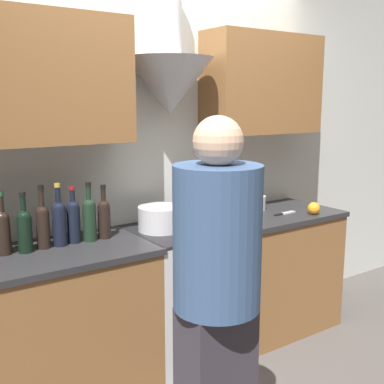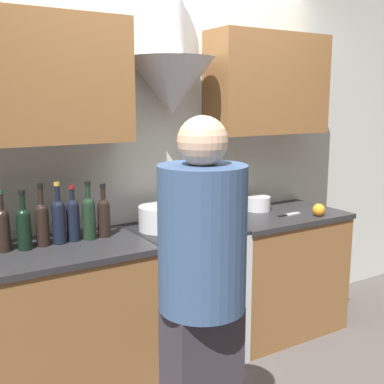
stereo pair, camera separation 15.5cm
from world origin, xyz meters
The scene contains 18 objects.
ground_plane centered at (0.00, 0.00, 0.00)m, with size 12.00×12.00×0.00m, color #4C4744.
wall_back centered at (-0.03, 0.61, 1.45)m, with size 8.40×0.55×2.60m.
counter_left centered at (-0.87, 0.33, 0.44)m, with size 1.12×0.62×0.88m.
counter_right centered at (0.78, 0.33, 0.44)m, with size 0.94×0.62×0.88m.
stove_range centered at (0.00, 0.34, 0.45)m, with size 0.65×0.60×0.88m.
wine_bottle_3 centered at (-1.07, 0.42, 1.02)m, with size 0.08×0.08×0.34m.
wine_bottle_4 centered at (-0.97, 0.40, 1.02)m, with size 0.08×0.08×0.33m.
wine_bottle_5 centered at (-0.87, 0.42, 1.02)m, with size 0.07×0.07×0.35m.
wine_bottle_6 centered at (-0.78, 0.41, 1.03)m, with size 0.08×0.08×0.36m.
wine_bottle_7 centered at (-0.69, 0.42, 1.02)m, with size 0.08×0.08×0.33m.
wine_bottle_8 centered at (-0.60, 0.40, 1.03)m, with size 0.08×0.08×0.34m.
wine_bottle_9 centered at (-0.51, 0.41, 1.02)m, with size 0.07×0.07×0.32m.
stock_pot centered at (-0.15, 0.37, 0.96)m, with size 0.28×0.28×0.15m.
mixing_bowl centered at (0.15, 0.34, 0.93)m, with size 0.21×0.21×0.08m.
orange_fruit centered at (0.97, 0.11, 0.93)m, with size 0.09×0.09×0.09m.
saucepan centered at (0.72, 0.48, 0.94)m, with size 0.18×0.18×0.10m.
chefs_knife centered at (0.81, 0.24, 0.89)m, with size 0.20×0.04×0.01m.
person_foreground_left centered at (-0.53, -0.72, 0.90)m, with size 0.35×0.35×1.63m.
Camera 1 is at (-1.64, -2.15, 1.69)m, focal length 45.00 mm.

